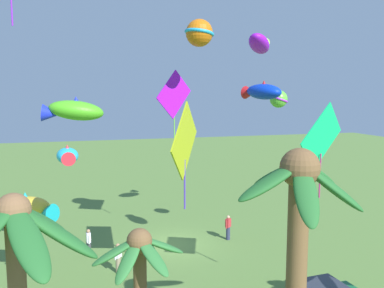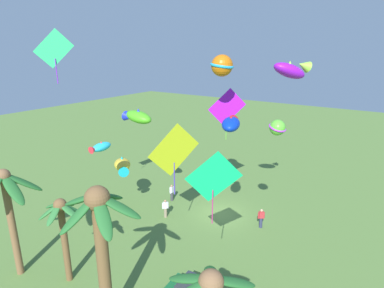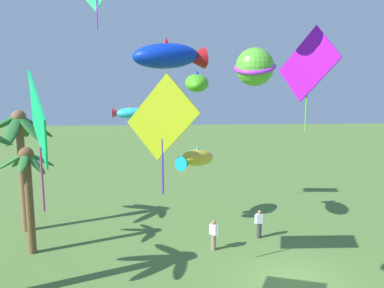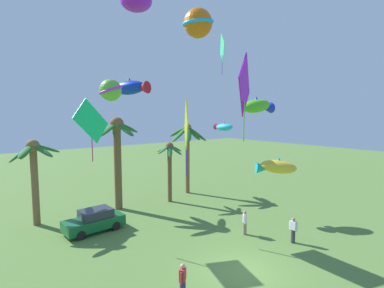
# 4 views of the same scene
# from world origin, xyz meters

# --- Properties ---
(ground_plane) EXTENTS (120.00, 120.00, 0.00)m
(ground_plane) POSITION_xyz_m (0.00, 0.00, 0.00)
(ground_plane) COLOR #567A38
(palm_tree_0) EXTENTS (3.88, 3.95, 7.02)m
(palm_tree_0) POSITION_xyz_m (6.92, 13.63, 5.39)
(palm_tree_0) COLOR brown
(palm_tree_0) RESTS_ON ground
(palm_tree_1) EXTENTS (4.10, 3.89, 7.72)m
(palm_tree_1) POSITION_xyz_m (-0.74, 13.16, 5.45)
(palm_tree_1) COLOR brown
(palm_tree_1) RESTS_ON ground
(palm_tree_3) EXTENTS (2.80, 2.64, 5.45)m
(palm_tree_3) POSITION_xyz_m (3.82, 12.21, 3.92)
(palm_tree_3) COLOR brown
(palm_tree_3) RESTS_ON ground
(spectator_0) EXTENTS (0.42, 0.44, 1.59)m
(spectator_0) POSITION_xyz_m (3.59, 3.03, 0.81)
(spectator_0) COLOR gray
(spectator_0) RESTS_ON ground
(spectator_1) EXTENTS (0.45, 0.42, 1.59)m
(spectator_1) POSITION_xyz_m (-3.67, 0.09, 0.81)
(spectator_1) COLOR #2D3351
(spectator_1) RESTS_ON ground
(spectator_2) EXTENTS (0.26, 0.55, 1.59)m
(spectator_2) POSITION_xyz_m (4.99, 0.32, 0.81)
(spectator_2) COLOR #38383D
(spectator_2) RESTS_ON ground
(kite_diamond_0) EXTENTS (2.50, 1.60, 4.08)m
(kite_diamond_0) POSITION_xyz_m (-0.22, -0.13, 9.21)
(kite_diamond_0) COLOR #A313DC
(kite_fish_1) EXTENTS (2.91, 1.40, 1.27)m
(kite_fish_1) POSITION_xyz_m (5.58, 3.77, 8.51)
(kite_fish_1) COLOR #48B31F
(kite_diamond_2) EXTENTS (2.06, 3.03, 5.03)m
(kite_diamond_2) POSITION_xyz_m (0.67, 5.55, 7.06)
(kite_diamond_2) COLOR #A5B718
(kite_diamond_3) EXTENTS (2.66, 1.19, 4.01)m
(kite_diamond_3) POSITION_xyz_m (-4.29, 8.92, 7.46)
(kite_diamond_3) COLOR #11D070
(kite_fish_4) EXTENTS (2.42, 2.73, 1.52)m
(kite_fish_4) POSITION_xyz_m (-5.25, 0.86, 12.31)
(kite_fish_4) COLOR #9114D1
(kite_fish_5) EXTENTS (1.72, 2.48, 0.98)m
(kite_fish_5) POSITION_xyz_m (-3.33, 5.24, 9.39)
(kite_fish_5) COLOR #0A2EC2
(kite_fish_6) EXTENTS (0.90, 1.85, 0.75)m
(kite_fish_6) POSITION_xyz_m (5.80, 7.38, 6.92)
(kite_fish_6) COLOR #26C0E7
(kite_fish_7) EXTENTS (3.10, 2.87, 1.37)m
(kite_fish_7) POSITION_xyz_m (7.72, 3.64, 4.00)
(kite_fish_7) COLOR gold
(kite_diamond_8) EXTENTS (1.46, 2.01, 3.41)m
(kite_diamond_8) POSITION_xyz_m (7.27, 9.13, 13.55)
(kite_diamond_8) COLOR #36E185
(kite_ball_9) EXTENTS (1.84, 1.84, 1.46)m
(kite_ball_9) POSITION_xyz_m (-1.03, 2.31, 12.51)
(kite_ball_9) COLOR #CB640E
(kite_ball_10) EXTENTS (1.35, 1.36, 0.97)m
(kite_ball_10) POSITION_xyz_m (-5.40, 3.12, 9.01)
(kite_ball_10) COLOR #57B833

